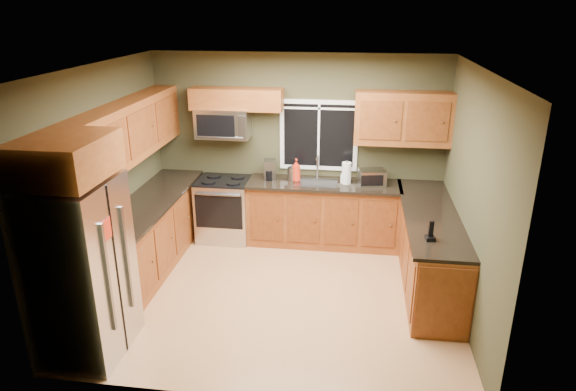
% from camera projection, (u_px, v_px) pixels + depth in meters
% --- Properties ---
extents(floor, '(4.20, 4.20, 0.00)m').
position_uv_depth(floor, '(280.00, 293.00, 6.26)').
color(floor, '#B57E4F').
rests_on(floor, ground).
extents(ceiling, '(4.20, 4.20, 0.00)m').
position_uv_depth(ceiling, '(279.00, 67.00, 5.32)').
color(ceiling, white).
rests_on(ceiling, back_wall).
extents(back_wall, '(4.20, 0.00, 4.20)m').
position_uv_depth(back_wall, '(298.00, 148.00, 7.46)').
color(back_wall, '#383721').
rests_on(back_wall, ground).
extents(front_wall, '(4.20, 0.00, 4.20)m').
position_uv_depth(front_wall, '(246.00, 265.00, 4.12)').
color(front_wall, '#383721').
rests_on(front_wall, ground).
extents(left_wall, '(0.00, 3.60, 3.60)m').
position_uv_depth(left_wall, '(104.00, 181.00, 6.05)').
color(left_wall, '#383721').
rests_on(left_wall, ground).
extents(right_wall, '(0.00, 3.60, 3.60)m').
position_uv_depth(right_wall, '(472.00, 198.00, 5.53)').
color(right_wall, '#383721').
rests_on(right_wall, ground).
extents(window, '(1.12, 0.03, 1.02)m').
position_uv_depth(window, '(319.00, 135.00, 7.34)').
color(window, white).
rests_on(window, back_wall).
extents(base_cabinets_left, '(0.60, 2.65, 0.90)m').
position_uv_depth(base_cabinets_left, '(151.00, 235.00, 6.77)').
color(base_cabinets_left, brown).
rests_on(base_cabinets_left, ground).
extents(countertop_left, '(0.65, 2.65, 0.04)m').
position_uv_depth(countertop_left, '(149.00, 202.00, 6.61)').
color(countertop_left, black).
rests_on(countertop_left, base_cabinets_left).
extents(base_cabinets_back, '(2.17, 0.60, 0.90)m').
position_uv_depth(base_cabinets_back, '(323.00, 214.00, 7.45)').
color(base_cabinets_back, brown).
rests_on(base_cabinets_back, ground).
extents(countertop_back, '(2.17, 0.65, 0.04)m').
position_uv_depth(countertop_back, '(324.00, 184.00, 7.26)').
color(countertop_back, black).
rests_on(countertop_back, base_cabinets_back).
extents(base_cabinets_peninsula, '(0.60, 2.52, 0.90)m').
position_uv_depth(base_cabinets_peninsula, '(429.00, 249.00, 6.38)').
color(base_cabinets_peninsula, brown).
rests_on(base_cabinets_peninsula, ground).
extents(countertop_peninsula, '(0.65, 2.50, 0.04)m').
position_uv_depth(countertop_peninsula, '(431.00, 214.00, 6.23)').
color(countertop_peninsula, black).
rests_on(countertop_peninsula, base_cabinets_peninsula).
extents(upper_cabinets_left, '(0.33, 2.65, 0.72)m').
position_uv_depth(upper_cabinets_left, '(129.00, 130.00, 6.30)').
color(upper_cabinets_left, brown).
rests_on(upper_cabinets_left, left_wall).
extents(upper_cabinets_back_left, '(1.30, 0.33, 0.30)m').
position_uv_depth(upper_cabinets_back_left, '(237.00, 99.00, 7.16)').
color(upper_cabinets_back_left, brown).
rests_on(upper_cabinets_back_left, back_wall).
extents(upper_cabinets_back_right, '(1.30, 0.33, 0.72)m').
position_uv_depth(upper_cabinets_back_right, '(403.00, 118.00, 6.95)').
color(upper_cabinets_back_right, brown).
rests_on(upper_cabinets_back_right, back_wall).
extents(upper_cabinet_over_fridge, '(0.72, 0.90, 0.38)m').
position_uv_depth(upper_cabinet_over_fridge, '(64.00, 158.00, 4.56)').
color(upper_cabinet_over_fridge, brown).
rests_on(upper_cabinet_over_fridge, left_wall).
extents(refrigerator, '(0.74, 0.90, 1.80)m').
position_uv_depth(refrigerator, '(82.00, 270.00, 4.96)').
color(refrigerator, '#B7B7BC').
rests_on(refrigerator, ground).
extents(range, '(0.76, 0.69, 0.94)m').
position_uv_depth(range, '(225.00, 209.00, 7.60)').
color(range, '#B7B7BC').
rests_on(range, ground).
extents(microwave, '(0.76, 0.41, 0.42)m').
position_uv_depth(microwave, '(223.00, 123.00, 7.28)').
color(microwave, '#B7B7BC').
rests_on(microwave, back_wall).
extents(sink, '(0.60, 0.42, 0.36)m').
position_uv_depth(sink, '(316.00, 181.00, 7.28)').
color(sink, slate).
rests_on(sink, countertop_back).
extents(toaster_oven, '(0.41, 0.34, 0.22)m').
position_uv_depth(toaster_oven, '(372.00, 177.00, 7.13)').
color(toaster_oven, '#B7B7BC').
rests_on(toaster_oven, countertop_back).
extents(coffee_maker, '(0.20, 0.25, 0.28)m').
position_uv_depth(coffee_maker, '(270.00, 170.00, 7.38)').
color(coffee_maker, slate).
rests_on(coffee_maker, countertop_back).
extents(kettle, '(0.16, 0.16, 0.24)m').
position_uv_depth(kettle, '(292.00, 173.00, 7.31)').
color(kettle, '#B7B7BC').
rests_on(kettle, countertop_back).
extents(paper_towel_roll, '(0.15, 0.15, 0.34)m').
position_uv_depth(paper_towel_roll, '(346.00, 173.00, 7.18)').
color(paper_towel_roll, white).
rests_on(paper_towel_roll, countertop_back).
extents(soap_bottle_a, '(0.16, 0.16, 0.33)m').
position_uv_depth(soap_bottle_a, '(296.00, 170.00, 7.27)').
color(soap_bottle_a, red).
rests_on(soap_bottle_a, countertop_back).
extents(soap_bottle_b, '(0.09, 0.10, 0.19)m').
position_uv_depth(soap_bottle_b, '(344.00, 176.00, 7.23)').
color(soap_bottle_b, white).
rests_on(soap_bottle_b, countertop_back).
extents(cordless_phone, '(0.11, 0.11, 0.22)m').
position_uv_depth(cordless_phone, '(430.00, 234.00, 5.48)').
color(cordless_phone, black).
rests_on(cordless_phone, countertop_peninsula).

